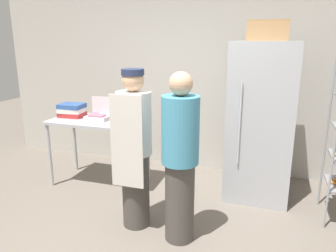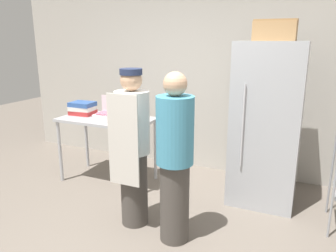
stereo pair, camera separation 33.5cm
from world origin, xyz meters
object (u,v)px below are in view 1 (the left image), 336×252
Objects in this scene: blender_pitcher at (117,111)px; person_customer at (180,158)px; person_baker at (134,148)px; refrigerator at (260,122)px; donut_box at (98,116)px; cardboard_storage_box at (268,31)px; binder_stack at (72,110)px.

person_customer is at bearing -40.64° from blender_pitcher.
blender_pitcher is 1.03m from person_baker.
refrigerator is 6.28× the size of donut_box.
cardboard_storage_box is at bearing 61.26° from person_customer.
donut_box is 1.65m from person_customer.
refrigerator is at bearing 7.67° from blender_pitcher.
refrigerator is 2.41m from binder_stack.
person_customer is (1.77, -0.96, -0.13)m from binder_stack.
blender_pitcher reaches higher than binder_stack.
blender_pitcher is (-1.72, -0.23, 0.07)m from refrigerator.
blender_pitcher is 0.69m from binder_stack.
donut_box is 0.29m from blender_pitcher.
refrigerator is at bearing 43.23° from person_baker.
donut_box is at bearing -173.39° from refrigerator.
person_customer is at bearing -118.74° from cardboard_storage_box.
cardboard_storage_box is at bearing 7.04° from donut_box.
person_customer is at bearing -118.76° from refrigerator.
blender_pitcher is at bearing -172.33° from refrigerator.
person_customer reaches higher than blender_pitcher.
person_baker is 0.50m from person_customer.
person_baker is 1.00× the size of person_customer.
refrigerator reaches higher than binder_stack.
person_baker reaches higher than binder_stack.
blender_pitcher is at bearing 125.46° from person_baker.
donut_box is 2.27m from cardboard_storage_box.
donut_box is at bearing -4.27° from binder_stack.
person_customer is (-0.64, -1.16, -0.11)m from refrigerator.
refrigerator is 1.15× the size of person_customer.
person_customer is (1.08, -0.93, -0.17)m from blender_pitcher.
donut_box is 0.41m from binder_stack.
cardboard_storage_box reaches higher than binder_stack.
cardboard_storage_box is 0.28× the size of person_baker.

